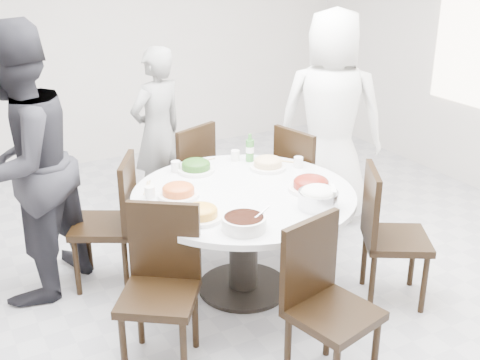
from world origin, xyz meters
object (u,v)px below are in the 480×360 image
diner_middle (158,133)px  chair_s (334,310)px  dining_table (243,242)px  chair_se (397,236)px  chair_ne (309,181)px  beverage_bottle (250,148)px  chair_n (181,177)px  diner_left (22,166)px  rice_bowl (318,200)px  soup_bowl (244,223)px  chair_sw (158,293)px  chair_nw (103,223)px  diner_right (331,118)px

diner_middle → chair_s: bearing=70.1°
dining_table → chair_s: size_ratio=1.58×
dining_table → chair_se: size_ratio=1.58×
chair_ne → beverage_bottle: size_ratio=4.39×
diner_middle → chair_n: bearing=73.6°
chair_s → diner_left: 2.21m
diner_left → rice_bowl: size_ratio=7.45×
diner_middle → chair_ne: bearing=112.7°
chair_ne → chair_s: (-0.94, -1.58, 0.00)m
chair_ne → soup_bowl: 1.55m
chair_sw → diner_left: diner_left is taller
rice_bowl → soup_bowl: rice_bowl is taller
chair_ne → chair_s: bearing=137.1°
chair_ne → chair_nw: 1.71m
chair_nw → chair_sw: size_ratio=1.00×
chair_nw → diner_left: bearing=-76.9°
diner_right → diner_left: diner_left is taller
diner_middle → diner_right: bearing=128.3°
diner_right → beverage_bottle: diner_right is taller
chair_ne → chair_n: bearing=44.2°
chair_se → diner_left: bearing=90.0°
chair_sw → beverage_bottle: (1.15, 0.97, 0.38)m
chair_se → chair_sw: bearing=117.0°
chair_ne → chair_nw: bearing=75.7°
diner_middle → dining_table: bearing=71.4°
chair_s → diner_left: diner_left is taller
dining_table → chair_ne: (0.89, 0.50, 0.10)m
chair_n → beverage_bottle: beverage_bottle is taller
diner_left → chair_se: bearing=107.7°
chair_n → diner_right: bearing=141.2°
dining_table → chair_ne: 1.03m
chair_n → chair_nw: (-0.82, -0.53, 0.00)m
chair_n → chair_se: size_ratio=1.00×
diner_right → beverage_bottle: size_ratio=8.46×
chair_n → diner_right: 1.37m
chair_nw → diner_left: size_ratio=0.50×
dining_table → chair_nw: 0.99m
chair_s → diner_middle: diner_middle is taller
diner_left → chair_n: bearing=155.8°
chair_sw → chair_se: (1.66, -0.12, 0.00)m
soup_bowl → chair_sw: bearing=179.0°
soup_bowl → dining_table: bearing=60.9°
chair_n → diner_right: (1.24, -0.38, 0.44)m
chair_ne → chair_sw: (-1.70, -0.97, 0.00)m
beverage_bottle → diner_middle: bearing=109.1°
diner_middle → soup_bowl: size_ratio=5.72×
chair_nw → soup_bowl: chair_nw is taller
diner_right → rice_bowl: bearing=88.4°
chair_ne → chair_n: 1.06m
soup_bowl → beverage_bottle: beverage_bottle is taller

